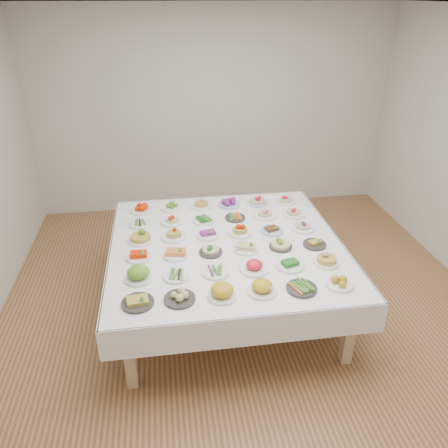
{
  "coord_description": "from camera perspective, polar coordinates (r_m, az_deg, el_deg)",
  "views": [
    {
      "loc": [
        -0.74,
        -3.57,
        2.88
      ],
      "look_at": [
        -0.19,
        0.17,
        0.88
      ],
      "focal_mm": 35.0,
      "sensor_mm": 36.0,
      "label": 1
    }
  ],
  "objects": [
    {
      "name": "dish_21",
      "position": [
        4.33,
        2.13,
        -0.59
      ],
      "size": [
        0.24,
        0.24,
        0.14
      ],
      "color": "white",
      "rests_on": "display_table"
    },
    {
      "name": "dish_3",
      "position": [
        3.52,
        5.02,
        -7.88
      ],
      "size": [
        0.27,
        0.27,
        0.15
      ],
      "color": "white",
      "rests_on": "display_table"
    },
    {
      "name": "dish_27",
      "position": [
        4.64,
        1.46,
        0.9
      ],
      "size": [
        0.21,
        0.21,
        0.05
      ],
      "color": "#2F2C29",
      "rests_on": "display_table"
    },
    {
      "name": "room_envelope",
      "position": [
        3.79,
        3.34,
        11.85
      ],
      "size": [
        5.02,
        5.02,
        2.81
      ],
      "color": "#9E6F42",
      "rests_on": "ground"
    },
    {
      "name": "dish_22",
      "position": [
        4.41,
        6.25,
        -0.66
      ],
      "size": [
        0.23,
        0.23,
        0.09
      ],
      "color": "#4C66B2",
      "rests_on": "display_table"
    },
    {
      "name": "dish_12",
      "position": [
        4.02,
        -11.1,
        -3.9
      ],
      "size": [
        0.22,
        0.22,
        0.1
      ],
      "color": "white",
      "rests_on": "display_table"
    },
    {
      "name": "dish_2",
      "position": [
        3.46,
        -0.26,
        -8.6
      ],
      "size": [
        0.25,
        0.25,
        0.14
      ],
      "color": "white",
      "rests_on": "display_table"
    },
    {
      "name": "display_table",
      "position": [
        4.24,
        0.3,
        -3.28
      ],
      "size": [
        2.22,
        2.22,
        0.75
      ],
      "color": "white",
      "rests_on": "ground"
    },
    {
      "name": "dish_32",
      "position": [
        4.89,
        -2.97,
        2.78
      ],
      "size": [
        0.24,
        0.24,
        0.12
      ],
      "color": "white",
      "rests_on": "display_table"
    },
    {
      "name": "dish_14",
      "position": [
        4.02,
        -1.75,
        -3.19
      ],
      "size": [
        0.21,
        0.21,
        0.12
      ],
      "color": "#2F2C29",
      "rests_on": "display_table"
    },
    {
      "name": "dish_31",
      "position": [
        4.88,
        -6.83,
        2.31
      ],
      "size": [
        0.23,
        0.23,
        0.09
      ],
      "color": "white",
      "rests_on": "display_table"
    },
    {
      "name": "dish_1",
      "position": [
        3.46,
        -5.84,
        -9.24
      ],
      "size": [
        0.25,
        0.25,
        0.11
      ],
      "color": "#2F2C29",
      "rests_on": "display_table"
    },
    {
      "name": "dish_17",
      "position": [
        4.23,
        11.76,
        -2.41
      ],
      "size": [
        0.22,
        0.22,
        0.09
      ],
      "color": "#2F2C29",
      "rests_on": "display_table"
    },
    {
      "name": "dish_33",
      "position": [
        4.93,
        0.7,
        2.95
      ],
      "size": [
        0.24,
        0.24,
        0.11
      ],
      "color": "#4C66B2",
      "rests_on": "display_table"
    },
    {
      "name": "dish_18",
      "position": [
        4.27,
        -10.88,
        -1.34
      ],
      "size": [
        0.27,
        0.25,
        0.16
      ],
      "color": "white",
      "rests_on": "display_table"
    },
    {
      "name": "dish_15",
      "position": [
        4.07,
        2.92,
        -2.88
      ],
      "size": [
        0.23,
        0.23,
        0.11
      ],
      "color": "white",
      "rests_on": "display_table"
    },
    {
      "name": "dish_34",
      "position": [
        4.98,
        4.39,
        3.25
      ],
      "size": [
        0.23,
        0.23,
        0.13
      ],
      "color": "#4C66B2",
      "rests_on": "display_table"
    },
    {
      "name": "dish_30",
      "position": [
        4.87,
        -10.79,
        2.12
      ],
      "size": [
        0.23,
        0.23,
        0.11
      ],
      "color": "white",
      "rests_on": "display_table"
    },
    {
      "name": "dish_0",
      "position": [
        3.46,
        -11.26,
        -9.58
      ],
      "size": [
        0.25,
        0.25,
        0.11
      ],
      "color": "#2F2C29",
      "rests_on": "display_table"
    },
    {
      "name": "dish_20",
      "position": [
        4.3,
        -2.13,
        -1.21
      ],
      "size": [
        0.23,
        0.23,
        0.09
      ],
      "color": "white",
      "rests_on": "display_table"
    },
    {
      "name": "dish_13",
      "position": [
        4.0,
        -6.29,
        -3.62
      ],
      "size": [
        0.23,
        0.23,
        0.1
      ],
      "color": "white",
      "rests_on": "display_table"
    },
    {
      "name": "dish_26",
      "position": [
        4.59,
        -2.68,
        0.61
      ],
      "size": [
        0.24,
        0.23,
        0.06
      ],
      "color": "white",
      "rests_on": "display_table"
    },
    {
      "name": "dish_10",
      "position": [
        3.87,
        8.63,
        -5.0
      ],
      "size": [
        0.24,
        0.24,
        0.11
      ],
      "color": "white",
      "rests_on": "display_table"
    },
    {
      "name": "dish_11",
      "position": [
        3.97,
        13.29,
        -4.35
      ],
      "size": [
        0.22,
        0.22,
        0.13
      ],
      "color": "white",
      "rests_on": "display_table"
    },
    {
      "name": "dish_35",
      "position": [
        5.05,
        8.09,
        3.39
      ],
      "size": [
        0.23,
        0.23,
        0.12
      ],
      "color": "white",
      "rests_on": "display_table"
    },
    {
      "name": "dish_24",
      "position": [
        4.6,
        -10.92,
        0.13
      ],
      "size": [
        0.23,
        0.23,
        0.05
      ],
      "color": "white",
      "rests_on": "display_table"
    },
    {
      "name": "dish_23",
      "position": [
        4.49,
        10.27,
        -0.04
      ],
      "size": [
        0.24,
        0.24,
        0.12
      ],
      "color": "white",
      "rests_on": "display_table"
    },
    {
      "name": "dish_5",
      "position": [
        3.72,
        14.87,
        -7.24
      ],
      "size": [
        0.23,
        0.23,
        0.1
      ],
      "color": "white",
      "rests_on": "display_table"
    },
    {
      "name": "dish_25",
      "position": [
        4.57,
        -6.8,
        0.79
      ],
      "size": [
        0.24,
        0.24,
        0.13
      ],
      "color": "white",
      "rests_on": "display_table"
    },
    {
      "name": "dish_6",
      "position": [
        3.73,
        -11.13,
        -6.28
      ],
      "size": [
        0.24,
        0.24,
        0.14
      ],
      "color": "white",
      "rests_on": "display_table"
    },
    {
      "name": "dish_8",
      "position": [
        3.76,
        -1.09,
        -6.17
      ],
      "size": [
        0.23,
        0.23,
        0.05
      ],
      "color": "white",
      "rests_on": "display_table"
    },
    {
      "name": "dish_16",
      "position": [
        4.13,
        7.43,
        -2.37
      ],
      "size": [
        0.23,
        0.23,
        0.12
      ],
      "color": "#2F2C29",
      "rests_on": "display_table"
    },
    {
      "name": "dish_9",
      "position": [
        3.79,
        3.97,
        -5.31
      ],
      "size": [
        0.25,
        0.25,
        0.13
      ],
      "color": "white",
      "rests_on": "display_table"
    },
    {
      "name": "dish_29",
      "position": [
        4.76,
        9.11,
        1.78
      ],
      "size": [
        0.24,
        0.24,
        0.13
      ],
      "color": "white",
      "rests_on": "display_table"
    },
    {
      "name": "dish_4",
      "position": [
        3.62,
        10.11,
        -8.1
      ],
      "size": [
        0.26,
        0.25,
        0.06
      ],
      "color": "#2F2C29",
      "rests_on": "display_table"
    },
    {
      "name": "dish_19",
      "position": [
        4.29,
        -6.57,
        -1.19
      ],
      "size": [
        0.24,
        0.24,
        0.13
      ],
      "color": "white",
      "rests_on": "display_table"
    },
    {
      "name": "dish_7",
      "position": [
        3.73,
        -6.24,
        -6.63
      ],
      "size": [
        0.22,
        0.22,
        0.05
      ],
      "color": "white",
      "rests_on": "display_table"
    },
    {
      "name": "dish_28",
      "position": [
        4.69,
        5.37,
        1.66
      ],
      "size": [
        0.25,
        0.25,
        0.13
      ],
      "color": "white",
      "rests_on": "display_table"
    }
  ]
}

